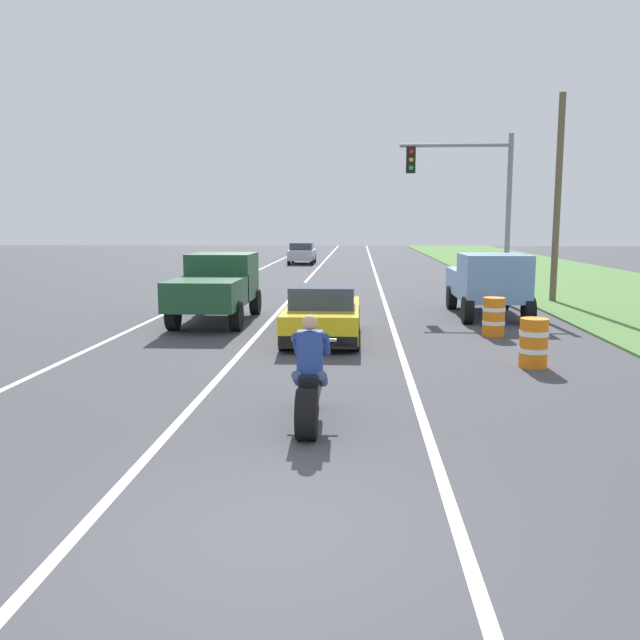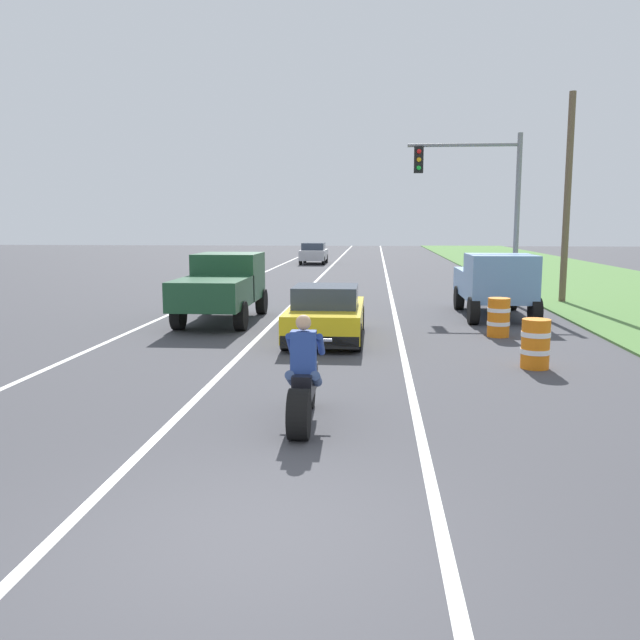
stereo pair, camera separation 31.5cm
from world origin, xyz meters
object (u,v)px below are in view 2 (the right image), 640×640
object	(u,v)px
pickup_truck_right_shoulder_light_blue	(494,281)
distant_car_far_ahead	(314,253)
construction_barrel_nearest	(535,344)
motorcycle_with_rider	(304,386)
sports_car_yellow	(326,315)
pickup_truck_left_lane_dark_green	(222,284)
construction_barrel_mid	(499,317)
traffic_light_mast_near	(484,193)

from	to	relation	value
pickup_truck_right_shoulder_light_blue	distant_car_far_ahead	world-z (taller)	pickup_truck_right_shoulder_light_blue
construction_barrel_nearest	motorcycle_with_rider	bearing A→B (deg)	-135.16
pickup_truck_right_shoulder_light_blue	distant_car_far_ahead	size ratio (longest dim) A/B	1.20
motorcycle_with_rider	sports_car_yellow	xyz separation A→B (m)	(-0.21, 7.22, 0.04)
pickup_truck_left_lane_dark_green	distant_car_far_ahead	xyz separation A→B (m)	(0.11, 28.29, -0.33)
motorcycle_with_rider	construction_barrel_mid	xyz separation A→B (m)	(4.18, 7.98, -0.09)
motorcycle_with_rider	distant_car_far_ahead	world-z (taller)	motorcycle_with_rider
motorcycle_with_rider	traffic_light_mast_near	size ratio (longest dim) A/B	0.37
sports_car_yellow	construction_barrel_mid	size ratio (longest dim) A/B	4.30
motorcycle_with_rider	construction_barrel_nearest	distance (m)	5.97
pickup_truck_left_lane_dark_green	construction_barrel_mid	world-z (taller)	pickup_truck_left_lane_dark_green
pickup_truck_right_shoulder_light_blue	distant_car_far_ahead	bearing A→B (deg)	106.95
pickup_truck_right_shoulder_light_blue	distant_car_far_ahead	distance (m)	27.75
distant_car_far_ahead	traffic_light_mast_near	bearing A→B (deg)	-70.72
motorcycle_with_rider	pickup_truck_right_shoulder_light_blue	xyz separation A→B (m)	(4.71, 11.78, 0.51)
pickup_truck_right_shoulder_light_blue	construction_barrel_mid	distance (m)	3.88
sports_car_yellow	construction_barrel_nearest	bearing A→B (deg)	-34.18
construction_barrel_nearest	sports_car_yellow	bearing A→B (deg)	145.82
construction_barrel_nearest	construction_barrel_mid	size ratio (longest dim) A/B	1.00
motorcycle_with_rider	distant_car_far_ahead	xyz separation A→B (m)	(-3.38, 38.32, 0.18)
pickup_truck_right_shoulder_light_blue	construction_barrel_mid	xyz separation A→B (m)	(-0.53, -3.80, -0.60)
motorcycle_with_rider	construction_barrel_mid	world-z (taller)	motorcycle_with_rider
construction_barrel_mid	sports_car_yellow	bearing A→B (deg)	-170.15
pickup_truck_left_lane_dark_green	construction_barrel_mid	size ratio (longest dim) A/B	4.80
distant_car_far_ahead	pickup_truck_right_shoulder_light_blue	bearing A→B (deg)	-73.05
motorcycle_with_rider	construction_barrel_nearest	bearing A→B (deg)	44.84
pickup_truck_left_lane_dark_green	traffic_light_mast_near	xyz separation A→B (m)	(8.28, 4.93, 2.85)
sports_car_yellow	construction_barrel_mid	distance (m)	4.45
sports_car_yellow	distant_car_far_ahead	world-z (taller)	distant_car_far_ahead
motorcycle_with_rider	construction_barrel_nearest	world-z (taller)	motorcycle_with_rider
distant_car_far_ahead	construction_barrel_mid	bearing A→B (deg)	-76.01
sports_car_yellow	construction_barrel_mid	bearing A→B (deg)	9.85
motorcycle_with_rider	pickup_truck_right_shoulder_light_blue	distance (m)	12.70
motorcycle_with_rider	construction_barrel_mid	distance (m)	9.01
pickup_truck_right_shoulder_light_blue	construction_barrel_mid	bearing A→B (deg)	-97.99
pickup_truck_right_shoulder_light_blue	sports_car_yellow	bearing A→B (deg)	-137.17
pickup_truck_left_lane_dark_green	sports_car_yellow	bearing A→B (deg)	-40.58
distant_car_far_ahead	motorcycle_with_rider	bearing A→B (deg)	-84.96
sports_car_yellow	traffic_light_mast_near	bearing A→B (deg)	57.15
pickup_truck_left_lane_dark_green	construction_barrel_mid	bearing A→B (deg)	-14.98
traffic_light_mast_near	construction_barrel_mid	bearing A→B (deg)	-95.01
pickup_truck_left_lane_dark_green	motorcycle_with_rider	bearing A→B (deg)	-70.82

